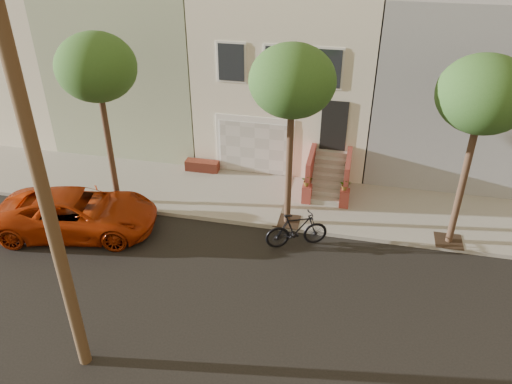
# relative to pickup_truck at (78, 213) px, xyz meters

# --- Properties ---
(ground) EXTENTS (90.00, 90.00, 0.00)m
(ground) POSITION_rel_pickup_truck_xyz_m (6.00, -1.98, -0.75)
(ground) COLOR black
(ground) RESTS_ON ground
(sidewalk) EXTENTS (40.00, 3.70, 0.15)m
(sidewalk) POSITION_rel_pickup_truck_xyz_m (6.00, 3.37, -0.67)
(sidewalk) COLOR gray
(sidewalk) RESTS_ON ground
(house_row) EXTENTS (33.10, 11.70, 7.00)m
(house_row) POSITION_rel_pickup_truck_xyz_m (6.00, 9.21, 2.90)
(house_row) COLOR silver
(house_row) RESTS_ON sidewalk
(tree_left) EXTENTS (2.70, 2.57, 6.30)m
(tree_left) POSITION_rel_pickup_truck_xyz_m (0.50, 1.92, 4.51)
(tree_left) COLOR #2D2116
(tree_left) RESTS_ON sidewalk
(tree_mid) EXTENTS (2.70, 2.57, 6.30)m
(tree_mid) POSITION_rel_pickup_truck_xyz_m (7.00, 1.92, 4.51)
(tree_mid) COLOR #2D2116
(tree_mid) RESTS_ON sidewalk
(tree_right) EXTENTS (2.70, 2.57, 6.30)m
(tree_right) POSITION_rel_pickup_truck_xyz_m (12.50, 1.92, 4.51)
(tree_right) COLOR #2D2116
(tree_right) RESTS_ON sidewalk
(pickup_truck) EXTENTS (5.74, 3.45, 1.49)m
(pickup_truck) POSITION_rel_pickup_truck_xyz_m (0.00, 0.00, 0.00)
(pickup_truck) COLOR #A12B08
(pickup_truck) RESTS_ON ground
(motorcycle) EXTENTS (2.17, 1.38, 1.27)m
(motorcycle) POSITION_rel_pickup_truck_xyz_m (7.50, 0.78, -0.11)
(motorcycle) COLOR black
(motorcycle) RESTS_ON ground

